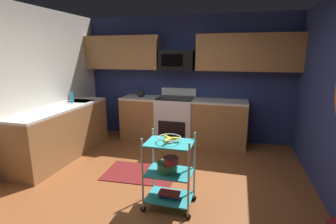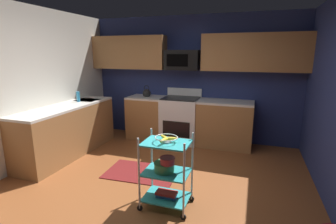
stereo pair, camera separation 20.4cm
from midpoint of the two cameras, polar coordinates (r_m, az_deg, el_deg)
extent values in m
cube|color=brown|center=(3.66, -5.90, -17.53)|extent=(4.40, 4.80, 0.04)
cube|color=navy|center=(5.51, 3.00, 7.44)|extent=(4.52, 0.06, 2.60)
cube|color=silver|center=(4.52, -33.78, 4.02)|extent=(0.06, 4.80, 2.60)
cube|color=#9E6B3D|center=(5.35, 2.13, -2.10)|extent=(2.61, 0.60, 0.88)
cube|color=silver|center=(5.25, 2.17, 2.75)|extent=(2.61, 0.60, 0.04)
cube|color=#9E6B3D|center=(4.99, -23.65, -4.36)|extent=(0.60, 2.12, 0.88)
cube|color=silver|center=(4.88, -24.14, 0.81)|extent=(0.60, 2.12, 0.04)
cube|color=#B7BABC|center=(5.36, -19.99, 1.54)|extent=(0.44, 0.36, 0.16)
cube|color=white|center=(5.38, 0.58, -1.79)|extent=(0.76, 0.64, 0.92)
cube|color=black|center=(5.11, -0.36, -3.88)|extent=(0.56, 0.01, 0.32)
cube|color=white|center=(5.54, 1.37, 4.47)|extent=(0.76, 0.06, 0.18)
cube|color=black|center=(5.28, 0.59, 3.15)|extent=(0.72, 0.60, 0.02)
cube|color=#9E6B3D|center=(5.76, -11.21, 12.94)|extent=(1.65, 0.33, 0.70)
cube|color=#9E6B3D|center=(5.16, 16.33, 12.68)|extent=(1.95, 0.33, 0.70)
cube|color=black|center=(5.31, 0.92, 11.57)|extent=(0.70, 0.38, 0.40)
cube|color=black|center=(5.13, -0.29, 11.52)|extent=(0.44, 0.01, 0.24)
cylinder|color=silver|center=(3.03, -7.73, -13.84)|extent=(0.02, 0.02, 0.88)
cylinder|color=black|center=(3.25, -7.48, -20.77)|extent=(0.07, 0.02, 0.07)
cylinder|color=silver|center=(2.88, 2.54, -15.24)|extent=(0.02, 0.02, 0.88)
cylinder|color=black|center=(3.11, 2.45, -22.39)|extent=(0.07, 0.02, 0.07)
cylinder|color=silver|center=(3.35, -5.10, -10.99)|extent=(0.02, 0.02, 0.88)
cylinder|color=black|center=(3.56, -4.95, -17.48)|extent=(0.07, 0.02, 0.07)
cylinder|color=silver|center=(3.22, 4.12, -12.04)|extent=(0.02, 0.02, 0.88)
cylinder|color=black|center=(3.43, 3.99, -18.71)|extent=(0.07, 0.02, 0.07)
cube|color=teal|center=(3.28, -1.56, -18.56)|extent=(0.54, 0.39, 0.02)
cube|color=teal|center=(3.12, -1.60, -13.39)|extent=(0.54, 0.39, 0.02)
cube|color=teal|center=(2.97, -1.65, -7.00)|extent=(0.54, 0.39, 0.02)
torus|color=silver|center=(2.95, -1.66, -5.74)|extent=(0.27, 0.27, 0.01)
cylinder|color=silver|center=(2.97, -1.65, -6.65)|extent=(0.12, 0.12, 0.02)
ellipsoid|color=yellow|center=(2.96, -0.68, -6.00)|extent=(0.17, 0.09, 0.04)
ellipsoid|color=yellow|center=(3.00, -2.14, -5.74)|extent=(0.15, 0.14, 0.04)
ellipsoid|color=yellow|center=(2.91, -2.15, -6.29)|extent=(0.08, 0.17, 0.04)
cylinder|color=#387F4C|center=(3.10, -2.10, -12.29)|extent=(0.24, 0.24, 0.11)
torus|color=#387F4C|center=(3.08, -2.11, -11.38)|extent=(0.25, 0.25, 0.01)
cylinder|color=maroon|center=(3.02, -1.36, -10.92)|extent=(0.17, 0.17, 0.08)
torus|color=maroon|center=(3.00, -1.36, -10.25)|extent=(0.18, 0.18, 0.01)
cube|color=#1E4C8C|center=(3.27, -1.57, -18.18)|extent=(0.25, 0.15, 0.03)
cube|color=#B22626|center=(3.25, -1.57, -17.72)|extent=(0.26, 0.14, 0.03)
sphere|color=black|center=(5.51, -7.16, 4.13)|extent=(0.18, 0.18, 0.18)
sphere|color=black|center=(5.50, -7.18, 5.02)|extent=(0.03, 0.03, 0.03)
cone|color=black|center=(5.48, -6.38, 4.29)|extent=(0.09, 0.04, 0.06)
torus|color=black|center=(5.49, -7.19, 5.28)|extent=(0.12, 0.01, 0.12)
cylinder|color=#2D8CBF|center=(5.17, -21.84, 3.01)|extent=(0.06, 0.06, 0.20)
cube|color=maroon|center=(4.13, -7.68, -13.42)|extent=(1.14, 0.76, 0.01)
camera|label=1|loc=(0.10, -91.68, -0.39)|focal=27.18mm
camera|label=2|loc=(0.10, 88.32, 0.39)|focal=27.18mm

